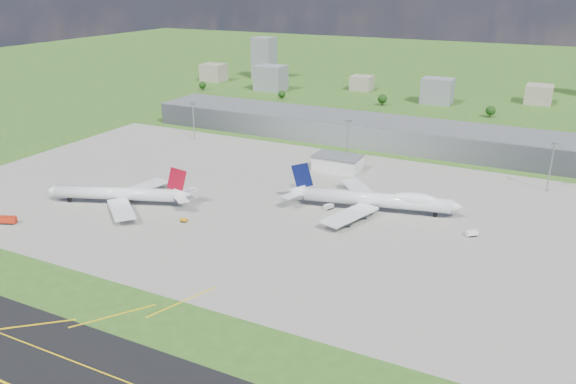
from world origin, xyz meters
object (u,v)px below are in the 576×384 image
at_px(airliner_blue_quad, 376,200).
at_px(airliner_red_twin, 121,194).
at_px(tug_yellow, 184,220).
at_px(fire_truck, 8,220).
at_px(van_white_far, 472,234).
at_px(van_white_near, 329,207).

bearing_deg(airliner_blue_quad, airliner_red_twin, -169.80).
bearing_deg(tug_yellow, airliner_red_twin, 164.87).
bearing_deg(fire_truck, airliner_red_twin, 31.06).
xyz_separation_m(tug_yellow, van_white_far, (119.12, 42.44, 0.43)).
bearing_deg(airliner_red_twin, van_white_near, -177.55).
xyz_separation_m(airliner_red_twin, fire_truck, (-29.67, -40.47, -3.65)).
distance_m(airliner_blue_quad, fire_truck, 167.66).
bearing_deg(airliner_blue_quad, fire_truck, -160.81).
bearing_deg(fire_truck, airliner_blue_quad, 8.61).
relative_size(airliner_red_twin, fire_truck, 8.68).
distance_m(airliner_red_twin, fire_truck, 50.32).
relative_size(fire_truck, tug_yellow, 2.38).
height_order(airliner_blue_quad, tug_yellow, airliner_blue_quad).
bearing_deg(tug_yellow, airliner_blue_quad, 24.92).
bearing_deg(fire_truck, van_white_near, 10.30).
distance_m(airliner_red_twin, tug_yellow, 40.36).
xyz_separation_m(airliner_red_twin, tug_yellow, (39.92, -3.91, -4.50)).
relative_size(tug_yellow, van_white_far, 0.65).
bearing_deg(van_white_far, airliner_red_twin, 155.41).
distance_m(airliner_red_twin, van_white_far, 163.69).
bearing_deg(van_white_near, fire_truck, 143.97).
distance_m(van_white_near, van_white_far, 66.17).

